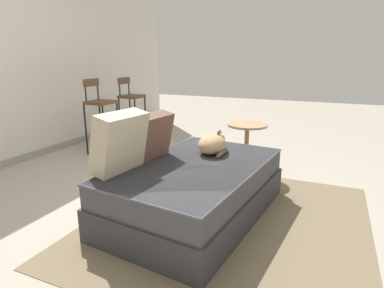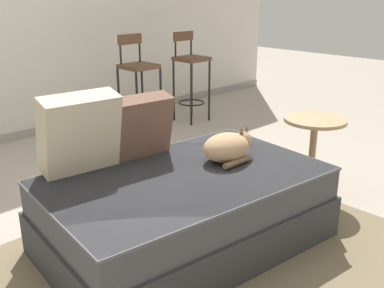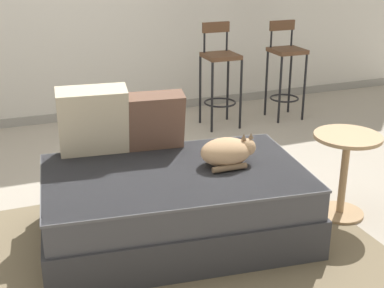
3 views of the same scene
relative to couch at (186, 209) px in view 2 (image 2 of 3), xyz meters
name	(u,v)px [view 2 (image 2 of 3)]	position (x,y,z in m)	size (l,w,h in m)	color
ground_plane	(144,220)	(0.00, 0.40, -0.23)	(16.00, 16.00, 0.00)	#A89E8E
wall_baseboard_trim	(5,138)	(0.00, 2.60, -0.18)	(8.00, 0.02, 0.09)	gray
area_rug	(223,263)	(0.00, -0.30, -0.22)	(2.31, 2.10, 0.01)	#75664C
couch	(186,209)	(0.00, 0.00, 0.00)	(1.71, 1.18, 0.45)	#353539
throw_pillow_corner	(80,133)	(-0.39, 0.45, 0.45)	(0.46, 0.29, 0.46)	beige
throw_pillow_middle	(141,126)	(0.01, 0.40, 0.42)	(0.40, 0.25, 0.39)	brown
cat	(228,147)	(0.34, -0.02, 0.31)	(0.35, 0.25, 0.20)	tan
bar_stool_near_window	(138,80)	(1.14, 1.90, 0.34)	(0.33, 0.33, 1.02)	black
bar_stool_by_doorway	(190,71)	(1.88, 1.90, 0.34)	(0.32, 0.32, 1.00)	black
side_table	(313,145)	(1.15, -0.13, 0.15)	(0.44, 0.44, 0.58)	tan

